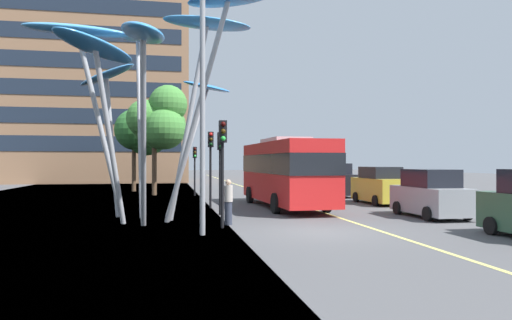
{
  "coord_description": "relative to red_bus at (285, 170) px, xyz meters",
  "views": [
    {
      "loc": [
        -5.24,
        -15.64,
        2.42
      ],
      "look_at": [
        -0.9,
        7.19,
        2.5
      ],
      "focal_mm": 33.3,
      "sensor_mm": 36.0,
      "label": 1
    }
  ],
  "objects": [
    {
      "name": "car_parked_mid",
      "position": [
        5.15,
        -5.43,
        -1.02
      ],
      "size": [
        1.98,
        4.12,
        2.09
      ],
      "color": "gray",
      "rests_on": "ground"
    },
    {
      "name": "leaf_sculpture",
      "position": [
        -6.97,
        -4.44,
        4.75
      ],
      "size": [
        9.75,
        11.41,
        8.93
      ],
      "color": "#9EA0A5",
      "rests_on": "ground"
    },
    {
      "name": "traffic_light_kerb_far",
      "position": [
        -3.76,
        -2.93,
        0.71
      ],
      "size": [
        0.28,
        0.42,
        3.74
      ],
      "color": "black",
      "rests_on": "ground"
    },
    {
      "name": "tree_pavement_near",
      "position": [
        -6.68,
        10.34,
        3.28
      ],
      "size": [
        4.31,
        4.3,
        7.9
      ],
      "color": "brown",
      "rests_on": "ground"
    },
    {
      "name": "red_bus",
      "position": [
        0.0,
        0.0,
        0.0
      ],
      "size": [
        3.0,
        10.14,
        3.66
      ],
      "color": "red",
      "rests_on": "ground"
    },
    {
      "name": "traffic_light_opposite",
      "position": [
        -4.17,
        9.59,
        0.52
      ],
      "size": [
        0.28,
        0.42,
        3.47
      ],
      "color": "black",
      "rests_on": "ground"
    },
    {
      "name": "backdrop_building",
      "position": [
        -17.26,
        37.07,
        8.57
      ],
      "size": [
        27.21,
        14.72,
        21.13
      ],
      "color": "#936B4C",
      "rests_on": "ground"
    },
    {
      "name": "traffic_light_island_mid",
      "position": [
        -3.91,
        0.23,
        0.86
      ],
      "size": [
        0.28,
        0.42,
        3.96
      ],
      "color": "black",
      "rests_on": "ground"
    },
    {
      "name": "pedestrian",
      "position": [
        -3.83,
        -6.27,
        -1.12
      ],
      "size": [
        0.34,
        0.34,
        1.74
      ],
      "color": "#2D3342",
      "rests_on": "ground"
    },
    {
      "name": "tree_pavement_far",
      "position": [
        -7.97,
        15.09,
        2.89
      ],
      "size": [
        4.31,
        4.63,
        6.69
      ],
      "color": "brown",
      "rests_on": "ground"
    },
    {
      "name": "street_lamp",
      "position": [
        -4.7,
        -8.62,
        3.25
      ],
      "size": [
        1.48,
        0.44,
        8.37
      ],
      "color": "gray",
      "rests_on": "ground"
    },
    {
      "name": "car_side_street",
      "position": [
        5.35,
        7.19,
        -0.92
      ],
      "size": [
        2.05,
        4.49,
        2.3
      ],
      "color": "black",
      "rests_on": "ground"
    },
    {
      "name": "car_parked_far",
      "position": [
        5.88,
        1.08,
        -0.99
      ],
      "size": [
        1.98,
        4.36,
        2.13
      ],
      "color": "gold",
      "rests_on": "ground"
    },
    {
      "name": "ground",
      "position": [
        -1.62,
        -8.65,
        -2.05
      ],
      "size": [
        120.0,
        240.0,
        0.1
      ],
      "color": "#4C4C4F"
    },
    {
      "name": "traffic_light_kerb_near",
      "position": [
        -4.16,
        -7.15,
        0.83
      ],
      "size": [
        0.28,
        0.42,
        3.91
      ],
      "color": "black",
      "rests_on": "ground"
    }
  ]
}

